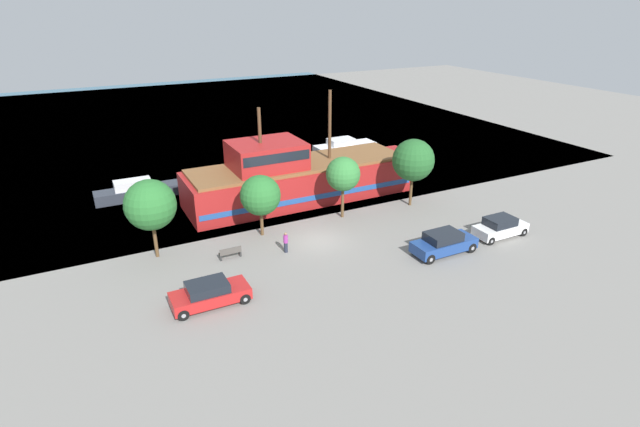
# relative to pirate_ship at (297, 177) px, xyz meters

# --- Properties ---
(ground_plane) EXTENTS (160.00, 160.00, 0.00)m
(ground_plane) POSITION_rel_pirate_ship_xyz_m (-2.23, -8.45, -2.05)
(ground_plane) COLOR gray
(water_surface) EXTENTS (80.00, 80.00, 0.00)m
(water_surface) POSITION_rel_pirate_ship_xyz_m (-2.23, 35.55, -2.05)
(water_surface) COLOR #38667F
(water_surface) RESTS_ON ground
(pirate_ship) EXTENTS (21.30, 5.96, 9.34)m
(pirate_ship) POSITION_rel_pirate_ship_xyz_m (0.00, 0.00, 0.00)
(pirate_ship) COLOR #A31E1E
(pirate_ship) RESTS_ON water_surface
(moored_boat_dockside) EXTENTS (7.79, 1.81, 1.76)m
(moored_boat_dockside) POSITION_rel_pirate_ship_xyz_m (-12.48, 6.63, -1.39)
(moored_boat_dockside) COLOR #2D333D
(moored_boat_dockside) RESTS_ON water_surface
(moored_boat_outer) EXTENTS (7.41, 2.39, 1.48)m
(moored_boat_outer) POSITION_rel_pirate_ship_xyz_m (11.46, 11.62, -1.50)
(moored_boat_outer) COLOR silver
(moored_boat_outer) RESTS_ON water_surface
(parked_car_curb_front) EXTENTS (4.51, 1.94, 1.46)m
(parked_car_curb_front) POSITION_rel_pirate_ship_xyz_m (-11.54, -13.03, -1.32)
(parked_car_curb_front) COLOR #B21E1E
(parked_car_curb_front) RESTS_ON ground_plane
(parked_car_curb_mid) EXTENTS (4.66, 1.91, 1.62)m
(parked_car_curb_mid) POSITION_rel_pirate_ship_xyz_m (4.77, -14.17, -1.25)
(parked_car_curb_mid) COLOR navy
(parked_car_curb_mid) RESTS_ON ground_plane
(parked_car_curb_rear) EXTENTS (4.16, 1.80, 1.55)m
(parked_car_curb_rear) POSITION_rel_pirate_ship_xyz_m (10.33, -13.95, -1.30)
(parked_car_curb_rear) COLOR white
(parked_car_curb_rear) RESTS_ON ground_plane
(fire_hydrant) EXTENTS (0.42, 0.25, 0.76)m
(fire_hydrant) POSITION_rel_pirate_ship_xyz_m (-11.60, -11.28, -1.64)
(fire_hydrant) COLOR red
(fire_hydrant) RESTS_ON ground_plane
(bench_promenade_east) EXTENTS (1.52, 0.45, 0.85)m
(bench_promenade_east) POSITION_rel_pirate_ship_xyz_m (-8.75, -8.12, -1.62)
(bench_promenade_east) COLOR #4C4742
(bench_promenade_east) RESTS_ON ground_plane
(pedestrian_walking_near) EXTENTS (0.32, 0.32, 1.52)m
(pedestrian_walking_near) POSITION_rel_pirate_ship_xyz_m (-4.99, -9.00, -1.29)
(pedestrian_walking_near) COLOR #232838
(pedestrian_walking_near) RESTS_ON ground_plane
(tree_row_east) EXTENTS (3.44, 3.44, 5.59)m
(tree_row_east) POSITION_rel_pirate_ship_xyz_m (-13.18, -5.53, 1.81)
(tree_row_east) COLOR brown
(tree_row_east) RESTS_ON ground_plane
(tree_row_mideast) EXTENTS (3.00, 3.00, 4.72)m
(tree_row_mideast) POSITION_rel_pirate_ship_xyz_m (-5.46, -5.61, 1.15)
(tree_row_mideast) COLOR brown
(tree_row_mideast) RESTS_ON ground_plane
(tree_row_midwest) EXTENTS (2.75, 2.75, 5.08)m
(tree_row_midwest) POSITION_rel_pirate_ship_xyz_m (1.61, -5.41, 1.63)
(tree_row_midwest) COLOR brown
(tree_row_midwest) RESTS_ON ground_plane
(tree_row_west) EXTENTS (3.54, 3.54, 5.81)m
(tree_row_west) POSITION_rel_pirate_ship_xyz_m (8.11, -5.83, 1.98)
(tree_row_west) COLOR brown
(tree_row_west) RESTS_ON ground_plane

